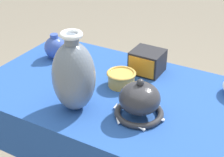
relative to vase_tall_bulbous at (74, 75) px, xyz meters
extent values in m
cylinder|color=olive|center=(-0.42, 0.45, -0.54)|extent=(0.04, 0.04, 0.73)
cube|color=olive|center=(0.13, 0.18, -0.16)|extent=(1.20, 0.63, 0.03)
cube|color=#234C9E|center=(0.13, 0.18, -0.14)|extent=(1.22, 0.65, 0.01)
ellipsoid|color=slate|center=(0.00, 0.00, 0.00)|extent=(0.15, 0.15, 0.26)
cylinder|color=slate|center=(0.00, 0.00, 0.14)|extent=(0.05, 0.05, 0.03)
torus|color=white|center=(0.00, 0.00, 0.15)|extent=(0.08, 0.08, 0.02)
torus|color=#2D2D33|center=(0.22, 0.07, -0.12)|extent=(0.18, 0.18, 0.02)
ellipsoid|color=#2D2D33|center=(0.22, 0.07, -0.06)|extent=(0.15, 0.15, 0.11)
sphere|color=#2D2D33|center=(0.22, 0.07, 0.00)|extent=(0.03, 0.03, 0.03)
cone|color=white|center=(0.31, 0.07, -0.12)|extent=(0.01, 0.03, 0.02)
cone|color=white|center=(0.27, 0.15, -0.12)|extent=(0.03, 0.02, 0.02)
cone|color=white|center=(0.18, 0.15, -0.12)|extent=(0.03, 0.02, 0.02)
cone|color=white|center=(0.14, 0.07, -0.12)|extent=(0.01, 0.03, 0.02)
cone|color=white|center=(0.18, -0.01, -0.12)|extent=(0.03, 0.02, 0.02)
cone|color=white|center=(0.27, -0.01, -0.12)|extent=(0.03, 0.02, 0.02)
cube|color=#232328|center=(0.12, 0.38, -0.09)|extent=(0.13, 0.12, 0.10)
cube|color=orange|center=(0.11, 0.32, -0.09)|extent=(0.12, 0.01, 0.08)
cylinder|color=gold|center=(0.07, 0.22, -0.11)|extent=(0.11, 0.11, 0.06)
torus|color=gold|center=(0.07, 0.22, -0.08)|extent=(0.12, 0.12, 0.01)
ellipsoid|color=#3851A8|center=(-0.32, 0.30, -0.08)|extent=(0.10, 0.10, 0.11)
cylinder|color=#3851A8|center=(-0.32, 0.30, -0.03)|extent=(0.04, 0.04, 0.02)
camera|label=1|loc=(0.63, -0.85, 0.59)|focal=55.00mm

